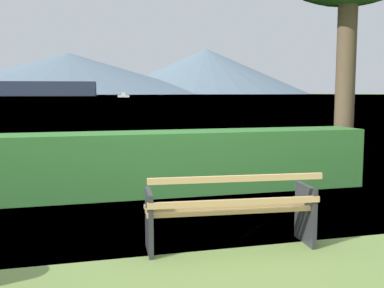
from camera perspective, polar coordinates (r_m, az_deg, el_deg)
The scene contains 6 objects.
ground_plane at distance 5.32m, azimuth 4.62°, elevation -12.56°, with size 1400.00×1400.00×0.00m, color olive.
water_surface at distance 314.67m, azimuth -14.85°, elevation 5.87°, with size 620.00×620.00×0.00m, color #7A99A8.
park_bench at distance 5.14m, azimuth 4.84°, elevation -8.22°, with size 1.92×0.73×0.87m.
hedge_row at distance 7.92m, azimuth -2.46°, elevation -2.28°, with size 6.97×0.87×1.06m, color #387A33.
sailboat_mid at distance 175.85m, azimuth -8.49°, elevation 5.97°, with size 4.58×2.72×1.88m.
distant_hills at distance 596.87m, azimuth -19.32°, elevation 8.20°, with size 756.21×432.79×60.90m.
Camera 1 is at (-1.71, -4.73, 1.72)m, focal length 42.92 mm.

